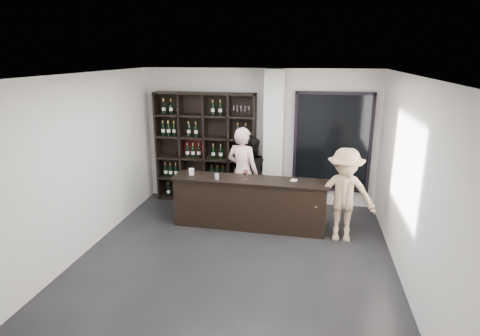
% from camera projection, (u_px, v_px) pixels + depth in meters
% --- Properties ---
extents(floor, '(5.00, 5.50, 0.01)m').
position_uv_depth(floor, '(235.00, 259.00, 6.45)').
color(floor, black).
rests_on(floor, ground).
extents(wine_shelf, '(2.20, 0.35, 2.40)m').
position_uv_depth(wine_shelf, '(205.00, 148.00, 8.75)').
color(wine_shelf, black).
rests_on(wine_shelf, floor).
extents(structural_column, '(0.40, 0.40, 2.90)m').
position_uv_depth(structural_column, '(274.00, 140.00, 8.33)').
color(structural_column, silver).
rests_on(structural_column, floor).
extents(glass_panel, '(1.60, 0.08, 2.10)m').
position_uv_depth(glass_panel, '(332.00, 143.00, 8.35)').
color(glass_panel, black).
rests_on(glass_panel, floor).
extents(tasting_counter, '(2.91, 0.61, 0.95)m').
position_uv_depth(tasting_counter, '(250.00, 203.00, 7.54)').
color(tasting_counter, black).
rests_on(tasting_counter, floor).
extents(taster_pink, '(0.77, 0.63, 1.82)m').
position_uv_depth(taster_pink, '(243.00, 172.00, 7.99)').
color(taster_pink, beige).
rests_on(taster_pink, floor).
extents(taster_black, '(0.85, 0.72, 1.54)m').
position_uv_depth(taster_black, '(251.00, 173.00, 8.39)').
color(taster_black, black).
rests_on(taster_black, floor).
extents(customer, '(1.09, 0.65, 1.66)m').
position_uv_depth(customer, '(344.00, 195.00, 6.92)').
color(customer, '#9A7F5E').
rests_on(customer, floor).
extents(wine_glass, '(0.10, 0.10, 0.21)m').
position_uv_depth(wine_glass, '(245.00, 174.00, 7.34)').
color(wine_glass, white).
rests_on(wine_glass, tasting_counter).
extents(spit_cup, '(0.09, 0.09, 0.11)m').
position_uv_depth(spit_cup, '(217.00, 177.00, 7.37)').
color(spit_cup, '#CDE5F7').
rests_on(spit_cup, tasting_counter).
extents(napkin_stack, '(0.13, 0.13, 0.02)m').
position_uv_depth(napkin_stack, '(294.00, 180.00, 7.31)').
color(napkin_stack, white).
rests_on(napkin_stack, tasting_counter).
extents(card_stand, '(0.09, 0.05, 0.13)m').
position_uv_depth(card_stand, '(192.00, 172.00, 7.63)').
color(card_stand, white).
rests_on(card_stand, tasting_counter).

